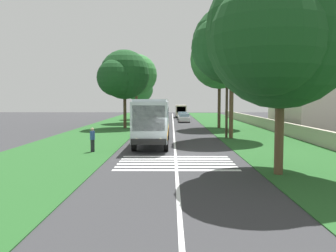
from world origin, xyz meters
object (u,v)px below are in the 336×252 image
at_px(utility_pole, 227,99).
at_px(roadside_tree_right_0, 276,38).
at_px(trailing_car_0, 159,121).
at_px(roadside_tree_left_2, 123,76).
at_px(roadside_tree_right_2, 218,61).
at_px(trailing_car_1, 184,118).
at_px(trailing_minibus_0, 181,110).
at_px(trailing_car_2, 183,116).
at_px(coach_bus, 153,118).
at_px(roadside_tree_left_1, 136,76).
at_px(roadside_building, 322,102).
at_px(roadside_tree_left_0, 140,90).
at_px(roadside_tree_right_1, 229,47).
at_px(pedestrian, 92,139).

bearing_deg(utility_pole, roadside_tree_right_0, 179.37).
distance_m(trailing_car_0, roadside_tree_left_2, 8.29).
height_order(roadside_tree_right_0, roadside_tree_right_2, roadside_tree_right_2).
relative_size(trailing_car_1, trailing_minibus_0, 0.72).
relative_size(trailing_car_2, trailing_minibus_0, 0.72).
relative_size(coach_bus, roadside_tree_left_1, 1.04).
xyz_separation_m(coach_bus, roadside_tree_right_0, (-11.91, -6.60, 4.53)).
bearing_deg(trailing_car_0, utility_pole, -155.74).
bearing_deg(roadside_building, utility_pole, 126.58).
bearing_deg(roadside_tree_left_2, roadside_tree_right_0, -158.51).
height_order(roadside_tree_left_0, roadside_tree_right_1, roadside_tree_right_1).
distance_m(trailing_car_2, pedestrian, 41.77).
bearing_deg(roadside_building, roadside_tree_right_2, 77.98).
bearing_deg(roadside_tree_right_1, roadside_tree_left_0, 18.89).
xyz_separation_m(trailing_car_1, trailing_minibus_0, (15.39, 0.17, 0.88)).
relative_size(trailing_car_0, trailing_minibus_0, 0.72).
bearing_deg(roadside_building, trailing_minibus_0, 28.22).
bearing_deg(pedestrian, roadside_tree_right_2, -28.11).
bearing_deg(trailing_minibus_0, roadside_tree_left_2, 163.84).
bearing_deg(trailing_minibus_0, utility_pole, -175.23).
bearing_deg(roadside_building, trailing_car_2, 36.06).
bearing_deg(roadside_tree_left_1, coach_bus, -171.49).
height_order(trailing_car_2, roadside_tree_right_1, roadside_tree_right_1).
bearing_deg(trailing_car_2, roadside_tree_right_1, -174.09).
bearing_deg(utility_pole, pedestrian, 130.68).
xyz_separation_m(coach_bus, utility_pole, (4.77, -6.79, 1.63)).
distance_m(coach_bus, trailing_car_2, 36.77).
xyz_separation_m(trailing_minibus_0, roadside_tree_right_0, (-56.61, -3.15, 5.13)).
relative_size(roadside_tree_left_0, roadside_tree_left_1, 0.73).
height_order(trailing_minibus_0, roadside_tree_left_0, roadside_tree_left_0).
relative_size(roadside_tree_left_2, roadside_tree_right_0, 0.95).
relative_size(trailing_car_2, roadside_tree_left_2, 0.43).
distance_m(trailing_car_0, roadside_tree_left_0, 18.10).
xyz_separation_m(roadside_tree_right_1, utility_pole, (0.40, 0.12, -4.81)).
bearing_deg(coach_bus, pedestrian, 138.36).
bearing_deg(pedestrian, roadside_tree_right_1, -50.87).
bearing_deg(trailing_car_2, coach_bus, 174.43).
xyz_separation_m(trailing_car_1, roadside_tree_right_1, (-24.94, -3.29, 7.92)).
relative_size(trailing_minibus_0, roadside_building, 0.44).
bearing_deg(roadside_tree_right_2, roadside_tree_left_2, 91.34).
distance_m(trailing_car_1, trailing_car_2, 7.25).
bearing_deg(trailing_car_2, trailing_car_1, -179.61).
xyz_separation_m(trailing_minibus_0, utility_pole, (-39.93, -3.34, 2.23)).
height_order(roadside_tree_left_0, roadside_tree_right_2, roadside_tree_right_2).
distance_m(trailing_minibus_0, roadside_building, 34.47).
relative_size(trailing_car_2, roadside_tree_right_1, 0.34).
bearing_deg(roadside_tree_right_0, trailing_car_0, 11.94).
bearing_deg(trailing_minibus_0, trailing_car_1, -179.38).
distance_m(coach_bus, roadside_building, 24.44).
bearing_deg(roadside_tree_right_1, trailing_car_0, 24.08).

